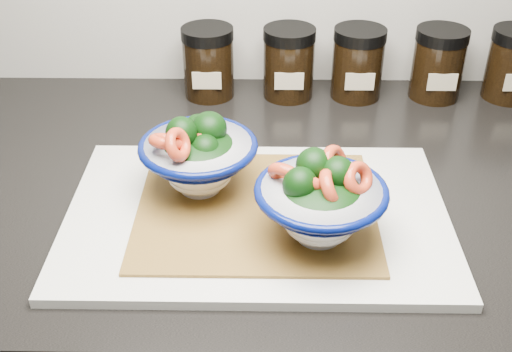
{
  "coord_description": "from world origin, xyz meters",
  "views": [
    {
      "loc": [
        -0.15,
        0.75,
        1.36
      ],
      "look_at": [
        -0.16,
        1.36,
        0.96
      ],
      "focal_mm": 45.0,
      "sensor_mm": 36.0,
      "label": 1
    }
  ],
  "objects_px": {
    "spice_jar_c": "(358,63)",
    "spice_jar_d": "(438,64)",
    "bowl_right": "(320,202)",
    "spice_jar_a": "(208,62)",
    "cutting_board": "(257,216)",
    "spice_jar_b": "(289,63)",
    "bowl_left": "(198,157)"
  },
  "relations": [
    {
      "from": "spice_jar_c",
      "to": "spice_jar_d",
      "type": "xyz_separation_m",
      "value": [
        0.13,
        0.0,
        0.0
      ]
    },
    {
      "from": "bowl_right",
      "to": "spice_jar_c",
      "type": "distance_m",
      "value": 0.39
    },
    {
      "from": "cutting_board",
      "to": "spice_jar_d",
      "type": "distance_m",
      "value": 0.44
    },
    {
      "from": "spice_jar_c",
      "to": "bowl_right",
      "type": "bearing_deg",
      "value": -102.57
    },
    {
      "from": "spice_jar_b",
      "to": "spice_jar_c",
      "type": "xyz_separation_m",
      "value": [
        0.11,
        0.0,
        0.0
      ]
    },
    {
      "from": "cutting_board",
      "to": "spice_jar_b",
      "type": "xyz_separation_m",
      "value": [
        0.05,
        0.34,
        0.05
      ]
    },
    {
      "from": "spice_jar_d",
      "to": "bowl_right",
      "type": "bearing_deg",
      "value": -118.95
    },
    {
      "from": "bowl_right",
      "to": "spice_jar_c",
      "type": "relative_size",
      "value": 1.28
    },
    {
      "from": "cutting_board",
      "to": "bowl_right",
      "type": "distance_m",
      "value": 0.1
    },
    {
      "from": "spice_jar_c",
      "to": "spice_jar_d",
      "type": "height_order",
      "value": "same"
    },
    {
      "from": "cutting_board",
      "to": "bowl_right",
      "type": "relative_size",
      "value": 3.11
    },
    {
      "from": "bowl_left",
      "to": "spice_jar_d",
      "type": "xyz_separation_m",
      "value": [
        0.35,
        0.29,
        -0.0
      ]
    },
    {
      "from": "bowl_left",
      "to": "spice_jar_a",
      "type": "distance_m",
      "value": 0.29
    },
    {
      "from": "spice_jar_a",
      "to": "spice_jar_d",
      "type": "xyz_separation_m",
      "value": [
        0.36,
        0.0,
        0.0
      ]
    },
    {
      "from": "spice_jar_b",
      "to": "bowl_right",
      "type": "bearing_deg",
      "value": -86.51
    },
    {
      "from": "spice_jar_a",
      "to": "spice_jar_d",
      "type": "relative_size",
      "value": 1.0
    },
    {
      "from": "bowl_left",
      "to": "spice_jar_d",
      "type": "relative_size",
      "value": 1.27
    },
    {
      "from": "bowl_left",
      "to": "bowl_right",
      "type": "xyz_separation_m",
      "value": [
        0.14,
        -0.09,
        0.0
      ]
    },
    {
      "from": "spice_jar_b",
      "to": "spice_jar_c",
      "type": "distance_m",
      "value": 0.11
    },
    {
      "from": "bowl_right",
      "to": "spice_jar_c",
      "type": "bearing_deg",
      "value": 77.43
    },
    {
      "from": "spice_jar_c",
      "to": "spice_jar_d",
      "type": "bearing_deg",
      "value": 0.0
    },
    {
      "from": "bowl_right",
      "to": "spice_jar_b",
      "type": "height_order",
      "value": "bowl_right"
    },
    {
      "from": "bowl_right",
      "to": "spice_jar_d",
      "type": "height_order",
      "value": "bowl_right"
    },
    {
      "from": "bowl_right",
      "to": "spice_jar_a",
      "type": "relative_size",
      "value": 1.28
    },
    {
      "from": "cutting_board",
      "to": "spice_jar_b",
      "type": "distance_m",
      "value": 0.34
    },
    {
      "from": "bowl_right",
      "to": "bowl_left",
      "type": "bearing_deg",
      "value": 146.95
    },
    {
      "from": "bowl_right",
      "to": "spice_jar_d",
      "type": "distance_m",
      "value": 0.44
    },
    {
      "from": "cutting_board",
      "to": "spice_jar_a",
      "type": "height_order",
      "value": "spice_jar_a"
    },
    {
      "from": "bowl_right",
      "to": "spice_jar_d",
      "type": "relative_size",
      "value": 1.28
    },
    {
      "from": "cutting_board",
      "to": "spice_jar_d",
      "type": "relative_size",
      "value": 3.98
    },
    {
      "from": "spice_jar_a",
      "to": "spice_jar_c",
      "type": "distance_m",
      "value": 0.24
    },
    {
      "from": "bowl_left",
      "to": "spice_jar_c",
      "type": "bearing_deg",
      "value": 52.35
    }
  ]
}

